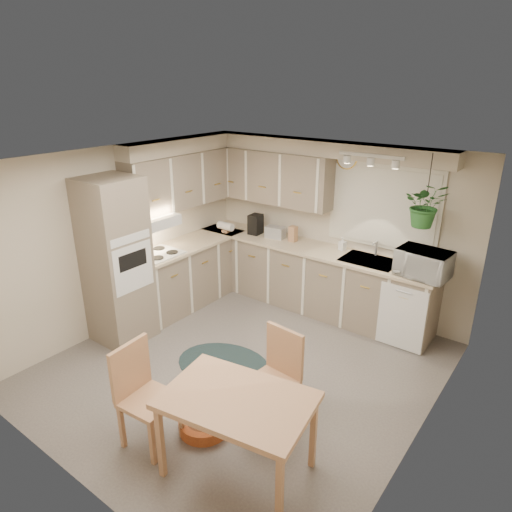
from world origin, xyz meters
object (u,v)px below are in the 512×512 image
object	(u,v)px
dining_table	(238,435)
braided_rug	(223,364)
microwave	(424,261)
pet_bed	(204,424)
chair_back	(271,381)
chair_left	(149,398)

from	to	relation	value
dining_table	braided_rug	size ratio (longest dim) A/B	1.06
microwave	pet_bed	bearing A→B (deg)	-106.86
dining_table	pet_bed	distance (m)	0.68
dining_table	microwave	bearing A→B (deg)	80.10
chair_back	dining_table	bearing A→B (deg)	105.70
chair_back	microwave	bearing A→B (deg)	-100.54
braided_rug	dining_table	bearing A→B (deg)	-44.57
chair_left	pet_bed	size ratio (longest dim) A/B	2.00
chair_back	pet_bed	bearing A→B (deg)	50.78
chair_back	pet_bed	distance (m)	0.77
dining_table	chair_left	xyz separation A→B (m)	(-0.84, -0.22, 0.11)
dining_table	pet_bed	size ratio (longest dim) A/B	2.45
braided_rug	chair_back	bearing A→B (deg)	-24.62
microwave	chair_left	bearing A→B (deg)	-108.48
dining_table	microwave	world-z (taller)	microwave
chair_left	chair_back	bearing A→B (deg)	135.86
pet_bed	microwave	bearing A→B (deg)	68.29
chair_back	microwave	distance (m)	2.43
braided_rug	microwave	xyz separation A→B (m)	(1.63, 1.79, 1.14)
braided_rug	microwave	size ratio (longest dim) A/B	1.88
chair_left	braided_rug	xyz separation A→B (m)	(-0.29, 1.33, -0.49)
dining_table	braided_rug	xyz separation A→B (m)	(-1.13, 1.11, -0.37)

